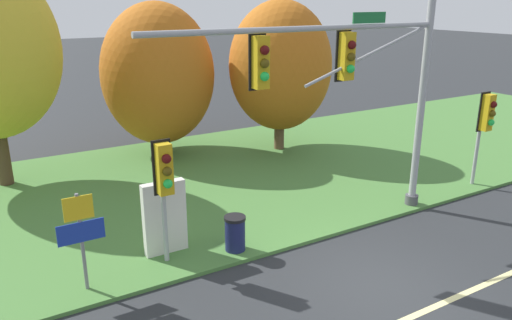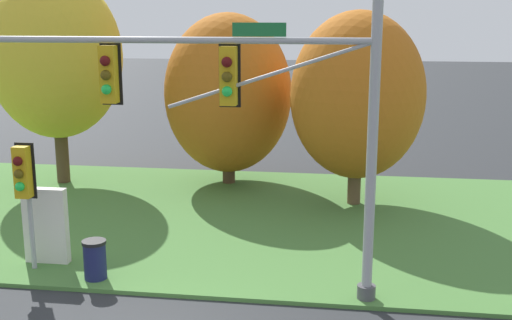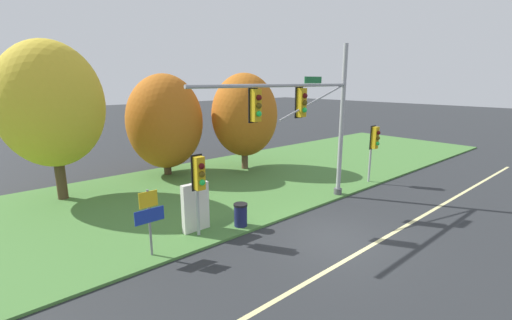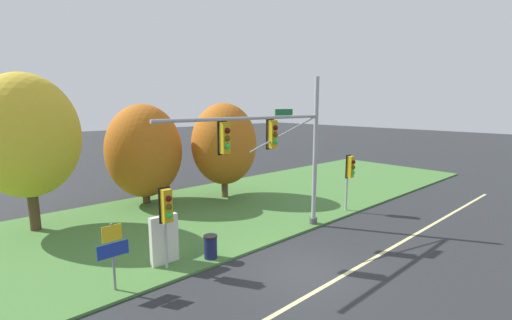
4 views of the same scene
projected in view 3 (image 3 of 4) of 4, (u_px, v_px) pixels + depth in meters
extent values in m
plane|color=#282B2D|center=(336.00, 238.00, 12.89)|extent=(160.00, 160.00, 0.00)
cube|color=beige|center=(364.00, 250.00, 12.01)|extent=(36.00, 0.16, 0.01)
cube|color=#477A38|center=(213.00, 187.00, 18.94)|extent=(48.00, 11.50, 0.10)
cylinder|color=#9EA0A5|center=(342.00, 122.00, 16.78)|extent=(0.22, 0.22, 7.40)
cylinder|color=#4C4C51|center=(338.00, 191.00, 17.59)|extent=(0.40, 0.40, 0.30)
cylinder|color=#9EA0A5|center=(280.00, 85.00, 13.63)|extent=(8.60, 0.14, 0.14)
cylinder|color=#9EA0A5|center=(314.00, 101.00, 15.16)|extent=(4.32, 0.08, 1.48)
cube|color=gold|center=(302.00, 103.00, 14.62)|extent=(0.34, 0.28, 1.22)
cube|color=black|center=(299.00, 102.00, 14.74)|extent=(0.46, 0.04, 1.34)
sphere|color=#4C0C0C|center=(305.00, 96.00, 14.42)|extent=(0.22, 0.22, 0.22)
sphere|color=#51420C|center=(305.00, 103.00, 14.49)|extent=(0.22, 0.22, 0.22)
sphere|color=green|center=(305.00, 110.00, 14.56)|extent=(0.22, 0.22, 0.22)
cube|color=gold|center=(256.00, 105.00, 12.96)|extent=(0.34, 0.28, 1.22)
cube|color=black|center=(253.00, 105.00, 13.08)|extent=(0.46, 0.04, 1.34)
sphere|color=#4C0C0C|center=(259.00, 98.00, 12.76)|extent=(0.22, 0.22, 0.22)
sphere|color=#51420C|center=(259.00, 106.00, 12.83)|extent=(0.22, 0.22, 0.22)
sphere|color=green|center=(259.00, 114.00, 12.90)|extent=(0.22, 0.22, 0.22)
cube|color=#196B33|center=(313.00, 80.00, 14.79)|extent=(1.10, 0.04, 0.28)
cylinder|color=#9EA0A5|center=(370.00, 155.00, 19.46)|extent=(0.12, 0.12, 3.15)
cube|color=gold|center=(375.00, 138.00, 19.08)|extent=(0.34, 0.28, 1.22)
cube|color=black|center=(372.00, 137.00, 19.20)|extent=(0.46, 0.04, 1.34)
sphere|color=#4C0C0C|center=(378.00, 133.00, 18.88)|extent=(0.22, 0.22, 0.22)
sphere|color=#51420C|center=(378.00, 138.00, 18.95)|extent=(0.22, 0.22, 0.22)
sphere|color=green|center=(378.00, 143.00, 19.02)|extent=(0.22, 0.22, 0.22)
cylinder|color=#9EA0A5|center=(197.00, 197.00, 12.61)|extent=(0.12, 0.12, 3.01)
cube|color=gold|center=(199.00, 173.00, 12.25)|extent=(0.34, 0.28, 1.22)
cube|color=black|center=(197.00, 172.00, 12.37)|extent=(0.46, 0.04, 1.34)
sphere|color=#4C0C0C|center=(202.00, 166.00, 12.05)|extent=(0.22, 0.22, 0.22)
sphere|color=#51420C|center=(202.00, 174.00, 12.12)|extent=(0.22, 0.22, 0.22)
sphere|color=green|center=(202.00, 182.00, 12.19)|extent=(0.22, 0.22, 0.22)
cylinder|color=slate|center=(150.00, 223.00, 11.21)|extent=(0.08, 0.08, 2.28)
cube|color=gold|center=(148.00, 199.00, 11.00)|extent=(0.63, 0.03, 0.53)
cube|color=#193399|center=(149.00, 216.00, 11.13)|extent=(1.00, 0.03, 0.47)
cylinder|color=#4C3823|center=(59.00, 166.00, 16.59)|extent=(0.47, 0.47, 3.32)
ellipsoid|color=gold|center=(51.00, 104.00, 15.92)|extent=(4.69, 4.69, 5.87)
cylinder|color=#4C3823|center=(167.00, 158.00, 21.19)|extent=(0.45, 0.45, 2.03)
ellipsoid|color=#B76019|center=(165.00, 122.00, 20.68)|extent=(4.54, 4.54, 5.68)
cylinder|color=brown|center=(245.00, 151.00, 22.55)|extent=(0.42, 0.42, 2.37)
ellipsoid|color=#B76019|center=(244.00, 115.00, 22.01)|extent=(4.24, 4.24, 5.30)
cube|color=silver|center=(195.00, 207.00, 13.15)|extent=(1.10, 0.24, 1.90)
cube|color=#4C4C51|center=(187.00, 232.00, 13.10)|extent=(0.10, 0.20, 0.10)
cube|color=#4C4C51|center=(205.00, 226.00, 13.61)|extent=(0.10, 0.20, 0.10)
cylinder|color=#191E4C|center=(241.00, 216.00, 13.68)|extent=(0.52, 0.52, 0.85)
cylinder|color=black|center=(241.00, 205.00, 13.57)|extent=(0.56, 0.56, 0.08)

